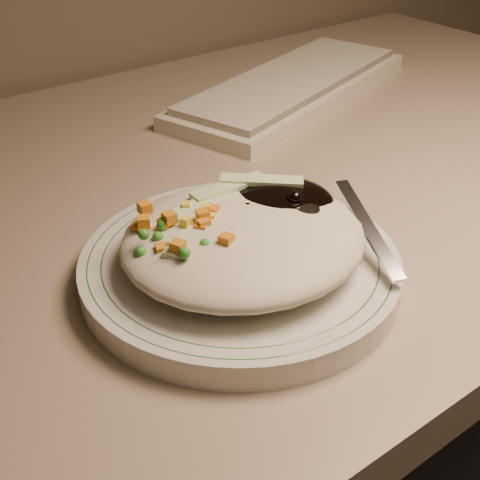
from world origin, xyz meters
TOP-DOWN VIEW (x-y plane):
  - desk at (0.00, 1.38)m, footprint 1.40×0.70m
  - plate at (-0.05, 1.22)m, footprint 0.25×0.25m
  - plate_rim at (-0.05, 1.22)m, footprint 0.24×0.24m
  - meal at (-0.05, 1.22)m, footprint 0.21×0.19m
  - keyboard at (0.25, 1.51)m, footprint 0.41×0.25m

SIDE VIEW (x-z plane):
  - desk at x=0.00m, z-range 0.17..0.91m
  - plate at x=-0.05m, z-range 0.74..0.76m
  - keyboard at x=0.25m, z-range 0.74..0.77m
  - plate_rim at x=-0.05m, z-range 0.76..0.76m
  - meal at x=-0.05m, z-range 0.76..0.81m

